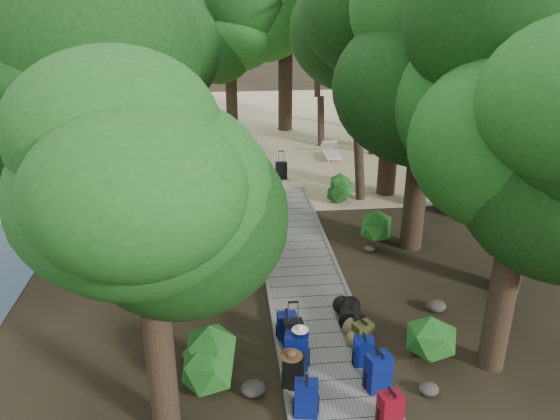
{
  "coord_description": "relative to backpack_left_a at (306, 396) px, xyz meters",
  "views": [
    {
      "loc": [
        -1.9,
        -11.61,
        7.04
      ],
      "look_at": [
        -0.36,
        2.82,
        1.0
      ],
      "focal_mm": 35.0,
      "sensor_mm": 36.0,
      "label": 1
    }
  ],
  "objects": [
    {
      "name": "rock_right_b",
      "position": [
        3.51,
        3.07,
        -0.37
      ],
      "size": [
        0.47,
        0.42,
        0.26
      ],
      "primitive_type": null,
      "color": "#4C473F",
      "rests_on": "ground"
    },
    {
      "name": "tree_left_b",
      "position": [
        -3.98,
        4.48,
        3.48
      ],
      "size": [
        4.42,
        4.42,
        7.96
      ],
      "primitive_type": null,
      "color": "black",
      "rests_on": "ground"
    },
    {
      "name": "backpack_right_d",
      "position": [
        1.44,
        1.81,
        -0.08
      ],
      "size": [
        0.46,
        0.41,
        0.59
      ],
      "primitive_type": null,
      "rotation": [
        0.0,
        0.0,
        0.4
      ],
      "color": "#40411B",
      "rests_on": "boardwalk"
    },
    {
      "name": "sun_lounger",
      "position": [
        3.4,
        14.93,
        -0.15
      ],
      "size": [
        0.66,
        2.04,
        0.66
      ],
      "primitive_type": null,
      "rotation": [
        0.0,
        0.0,
        -0.0
      ],
      "color": "silver",
      "rests_on": "sand_beach"
    },
    {
      "name": "backpack_right_a",
      "position": [
        1.37,
        -0.38,
        -0.03
      ],
      "size": [
        0.44,
        0.36,
        0.7
      ],
      "primitive_type": null,
      "rotation": [
        0.0,
        0.0,
        0.22
      ],
      "color": "maroon",
      "rests_on": "boardwalk"
    },
    {
      "name": "tree_right_e",
      "position": [
        4.53,
        10.66,
        4.21
      ],
      "size": [
        5.24,
        5.24,
        9.42
      ],
      "primitive_type": null,
      "color": "black",
      "rests_on": "ground"
    },
    {
      "name": "tree_right_f",
      "position": [
        7.65,
        14.33,
        4.89
      ],
      "size": [
        6.03,
        6.03,
        10.77
      ],
      "primitive_type": null,
      "color": "black",
      "rests_on": "ground"
    },
    {
      "name": "shrub_left_a",
      "position": [
        -1.51,
        1.16,
        0.02
      ],
      "size": [
        1.14,
        1.14,
        1.03
      ],
      "primitive_type": null,
      "color": "#195319",
      "rests_on": "ground"
    },
    {
      "name": "shrub_left_b",
      "position": [
        -1.35,
        4.81,
        -0.14
      ],
      "size": [
        0.79,
        0.79,
        0.71
      ],
      "primitive_type": null,
      "color": "#195319",
      "rests_on": "ground"
    },
    {
      "name": "duffel_right_khaki",
      "position": [
        1.4,
        2.02,
        -0.19
      ],
      "size": [
        0.59,
        0.67,
        0.37
      ],
      "primitive_type": null,
      "rotation": [
        0.0,
        0.0,
        0.51
      ],
      "color": "olive",
      "rests_on": "boardwalk"
    },
    {
      "name": "palm_right_a",
      "position": [
        3.62,
        10.46,
        3.28
      ],
      "size": [
        4.43,
        4.43,
        7.55
      ],
      "primitive_type": null,
      "color": "#113E11",
      "rests_on": "ground"
    },
    {
      "name": "lone_suitcase_on_sand",
      "position": [
        0.94,
        12.6,
        -0.14
      ],
      "size": [
        0.44,
        0.26,
        0.67
      ],
      "primitive_type": null,
      "rotation": [
        0.0,
        0.0,
        0.03
      ],
      "color": "black",
      "rests_on": "sand_beach"
    },
    {
      "name": "rock_left_a",
      "position": [
        -0.87,
        0.73,
        -0.37
      ],
      "size": [
        0.47,
        0.42,
        0.26
      ],
      "primitive_type": null,
      "color": "#4C473F",
      "rests_on": "ground"
    },
    {
      "name": "palm_left_a",
      "position": [
        -3.66,
        10.9,
        2.66
      ],
      "size": [
        3.97,
        3.97,
        6.32
      ],
      "primitive_type": null,
      "color": "#113E11",
      "rests_on": "ground"
    },
    {
      "name": "shrub_right_c",
      "position": [
        2.6,
        10.16,
        -0.09
      ],
      "size": [
        0.9,
        0.9,
        0.81
      ],
      "primitive_type": null,
      "color": "#195319",
      "rests_on": "ground"
    },
    {
      "name": "tree_back_b",
      "position": [
        1.99,
        20.32,
        4.65
      ],
      "size": [
        5.77,
        5.77,
        10.3
      ],
      "primitive_type": null,
      "color": "black",
      "rests_on": "ground"
    },
    {
      "name": "rock_right_c",
      "position": [
        2.75,
        6.21,
        -0.41
      ],
      "size": [
        0.32,
        0.29,
        0.17
      ],
      "primitive_type": null,
      "color": "#4C473F",
      "rests_on": "ground"
    },
    {
      "name": "tree_right_b",
      "position": [
        5.58,
        3.79,
        3.94
      ],
      "size": [
        4.97,
        4.97,
        8.87
      ],
      "primitive_type": null,
      "color": "black",
      "rests_on": "ground"
    },
    {
      "name": "tree_right_d",
      "position": [
        6.19,
        8.7,
        4.8
      ],
      "size": [
        5.78,
        5.78,
        10.59
      ],
      "primitive_type": null,
      "color": "black",
      "rests_on": "ground"
    },
    {
      "name": "rock_left_d",
      "position": [
        -1.76,
        7.45,
        -0.41
      ],
      "size": [
        0.3,
        0.27,
        0.17
      ],
      "primitive_type": null,
      "color": "#4C473F",
      "rests_on": "ground"
    },
    {
      "name": "boardwalk",
      "position": [
        0.67,
        5.31,
        -0.44
      ],
      "size": [
        2.0,
        12.0,
        0.12
      ],
      "primitive_type": "cube",
      "color": "gray",
      "rests_on": "ground"
    },
    {
      "name": "backpack_left_c",
      "position": [
        0.0,
        1.26,
        0.04
      ],
      "size": [
        0.51,
        0.41,
        0.83
      ],
      "primitive_type": null,
      "rotation": [
        0.0,
        0.0,
        -0.21
      ],
      "color": "#070D6E",
      "rests_on": "boardwalk"
    },
    {
      "name": "rock_right_a",
      "position": [
        2.36,
        0.39,
        -0.39
      ],
      "size": [
        0.38,
        0.34,
        0.21
      ],
      "primitive_type": null,
      "color": "#4C473F",
      "rests_on": "ground"
    },
    {
      "name": "hat_white",
      "position": [
        0.07,
        1.29,
        0.51
      ],
      "size": [
        0.32,
        0.32,
        0.11
      ],
      "primitive_type": null,
      "color": "silver",
      "rests_on": "backpack_left_c"
    },
    {
      "name": "tree_left_a",
      "position": [
        -2.39,
        0.09,
        2.88
      ],
      "size": [
        4.06,
        4.06,
        6.76
      ],
      "primitive_type": null,
      "color": "black",
      "rests_on": "ground"
    },
    {
      "name": "ground",
      "position": [
        0.67,
        4.31,
        -0.5
      ],
      "size": [
        120.0,
        120.0,
        0.0
      ],
      "primitive_type": "plane",
      "color": "#332919",
      "rests_on": "ground"
    },
    {
      "name": "suitcase_on_boardwalk",
      "position": [
        0.02,
        1.93,
        -0.07
      ],
      "size": [
        0.41,
        0.25,
        0.61
      ],
      "primitive_type": null,
      "rotation": [
        0.0,
        0.0,
        0.07
      ],
      "color": "black",
      "rests_on": "boardwalk"
    },
    {
      "name": "backpack_left_a",
      "position": [
        0.0,
        0.0,
        0.0
      ],
      "size": [
        0.44,
        0.34,
        0.75
      ],
      "primitive_type": null,
      "rotation": [
        0.0,
        0.0,
        -0.16
      ],
      "color": "#070D6E",
      "rests_on": "boardwalk"
    },
    {
      "name": "shrub_left_c",
      "position": [
        -1.78,
        8.58,
        0.07
      ],
      "size": [
        1.26,
        1.26,
        1.14
      ],
      "primitive_type": null,
      "color": "#195319",
      "rests_on": "ground"
    },
    {
      "name": "hat_brown",
      "position": [
        -0.18,
        0.68,
        0.41
      ],
      "size": [
        0.43,
        0.43,
        0.13
      ],
      "primitive_type": null,
      "color": "#51351E",
      "rests_on": "backpack_left_b"
    },
    {
      "name": "shrub_right_a",
      "position": [
        2.6,
        1.33,
        0.01
      ],
      "size": [
        1.12,
        1.12,
        1.01
      ],
      "primitive_type": null,
      "color": "#195319",
      "rests_on": "ground"
    },
    {
      "name": "backpack_right_b",
      "position": [
        1.4,
        0.52,
        0.02
      ],
      "size": [
        0.52,
        0.43,
        0.8
      ],
      "primitive_type": null,
      "rotation": [
        0.0,
        0.0,
        0.29
      ],
      "color": "#070D6E",
      "rests_on": "boardwalk"
    },
    {
      "name": "backpack_left_d",
      "position": [
        -0.07,
        2.27,
        -0.07
      ],
      "size": [
        0.41,
        0.3,
        0.62
      ],
      "primitive_type": null,
      "rotation": [
        0.0,
        0.0,
        0.01
      ],
      "color": "#070D6E",
      "rests_on": "boardwalk"
    },
    {
      "name": "rock_left_c",
      "position": [
        -0.91,
        4.93,
        -0.34
      ],
      "size": [
        0.58,
        0.53,
        0.32
      ],
      "primitive_type": null,
      "color": "#4C473F",
      "rests_on": "ground"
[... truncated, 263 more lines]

